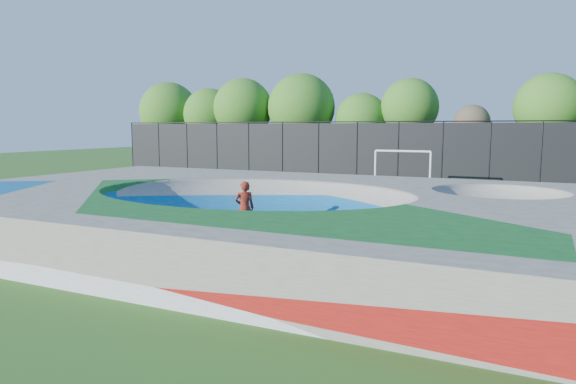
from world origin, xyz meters
The scene contains 7 objects.
ground centered at (0.00, 0.00, 0.00)m, with size 120.00×120.00×0.00m, color #265317.
skate_deck centered at (0.00, 0.00, 0.75)m, with size 22.00×14.00×1.50m, color gray.
skater centered at (-0.20, -0.12, 0.91)m, with size 0.66×0.43×1.81m, color red.
skateboard centered at (-0.20, -0.12, 0.03)m, with size 0.78×0.22×0.05m, color black.
soccer_goal centered at (1.50, 15.71, 1.57)m, with size 3.41×0.12×2.25m.
fence centered at (0.00, 21.00, 2.10)m, with size 48.09×0.09×4.04m.
treeline centered at (-0.31, 25.89, 5.04)m, with size 53.10×7.39×8.16m.
Camera 1 is at (8.33, -14.82, 3.57)m, focal length 32.00 mm.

